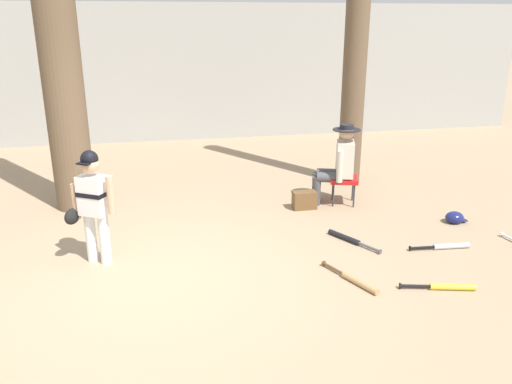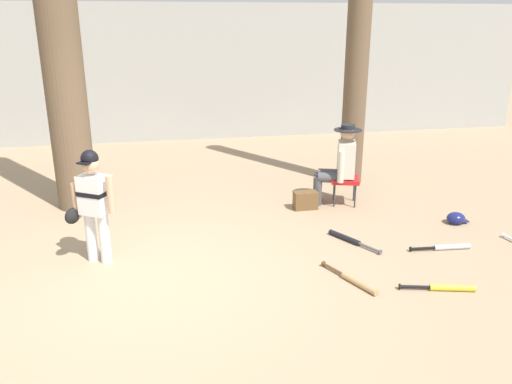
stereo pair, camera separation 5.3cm
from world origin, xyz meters
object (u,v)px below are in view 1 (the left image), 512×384
Objects in this scene: bat_aluminum_silver at (447,246)px; batting_helmet_navy at (455,218)px; tree_near_player at (58,44)px; young_ballplayer at (92,200)px; folding_stool at (344,180)px; bat_black_composite at (348,239)px; tree_behind_spectator at (356,37)px; handbag_beside_stool at (304,200)px; bat_wood_tan at (356,281)px; bat_yellow_trainer at (447,287)px; seated_spectator at (338,162)px.

batting_helmet_navy reaches higher than bat_aluminum_silver.
tree_near_player reaches higher than young_ballplayer.
bat_black_composite is at bearing -108.22° from folding_stool.
tree_near_player is 5.83m from batting_helmet_navy.
folding_stool is at bearing 20.66° from young_ballplayer.
young_ballplayer is (-3.91, -2.30, -1.62)m from tree_behind_spectator.
batting_helmet_navy is (1.84, -0.95, -0.06)m from handbag_beside_stool.
handbag_beside_stool reaches higher than bat_black_composite.
bat_wood_tan and bat_black_composite have the same top height.
bat_wood_tan is at bearing 160.18° from bat_yellow_trainer.
bat_yellow_trainer is 1.98m from batting_helmet_navy.
folding_stool is at bearing 71.78° from bat_black_composite.
folding_stool is at bearing 9.00° from handbag_beside_stool.
bat_black_composite is (3.00, -0.04, -0.71)m from young_ballplayer.
bat_yellow_trainer is (0.10, -2.68, -0.33)m from folding_stool.
folding_stool is 1.44m from bat_black_composite.
tree_near_player reaches higher than bat_yellow_trainer.
tree_near_player is at bearing 170.37° from seated_spectator.
tree_behind_spectator is 7.11× the size of bat_yellow_trainer.
bat_yellow_trainer is at bearing -87.86° from folding_stool.
young_ballplayer reaches higher than bat_black_composite.
bat_black_composite is (-0.54, 1.35, 0.00)m from bat_yellow_trainer.
handbag_beside_stool is 0.45× the size of bat_aluminum_silver.
folding_stool reaches higher than bat_black_composite.
seated_spectator is at bearing -120.44° from tree_behind_spectator.
tree_behind_spectator reaches higher than seated_spectator.
folding_stool is (3.89, -0.68, -1.94)m from tree_near_player.
tree_near_player is 4.00m from handbag_beside_stool.
bat_aluminum_silver is at bearing -127.25° from batting_helmet_navy.
bat_black_composite is at bearing -0.68° from young_ballplayer.
seated_spectator is at bearing 161.65° from folding_stool.
tree_near_player is 4.60m from bat_black_composite.
bat_black_composite is at bearing -30.14° from tree_near_player.
tree_near_player is 4.93m from bat_wood_tan.
handbag_beside_stool is 2.69m from bat_yellow_trainer.
bat_yellow_trainer is (3.53, -1.39, -0.71)m from young_ballplayer.
seated_spectator is 0.75m from handbag_beside_stool.
bat_yellow_trainer is 1.45m from bat_black_composite.
young_ballplayer is 3.08m from bat_black_composite.
handbag_beside_stool is at bearing 105.81° from bat_yellow_trainer.
bat_wood_tan is (-0.76, -2.37, -0.33)m from folding_stool.
tree_near_player is 4.56× the size of seated_spectator.
bat_aluminum_silver is at bearing 58.75° from bat_yellow_trainer.
tree_behind_spectator reaches higher than bat_aluminum_silver.
handbag_beside_stool reaches higher than bat_aluminum_silver.
folding_stool is 0.67× the size of bat_yellow_trainer.
young_ballplayer is 3.60m from seated_spectator.
seated_spectator reaches higher than handbag_beside_stool.
tree_near_player is 10.82× the size of folding_stool.
bat_aluminum_silver is 1.05m from bat_yellow_trainer.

